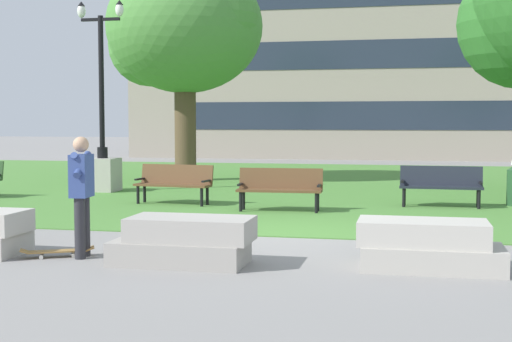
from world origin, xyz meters
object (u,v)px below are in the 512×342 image
(concrete_block_right, at_px, (428,246))
(park_bench_near_right, at_px, (280,186))
(park_bench_near_left, at_px, (441,183))
(park_bench_far_right, at_px, (174,181))
(skateboard, at_px, (58,251))
(person_skateboarder, at_px, (82,189))
(concrete_block_left, at_px, (185,242))
(lamp_post_left, at_px, (102,153))

(concrete_block_right, height_order, park_bench_near_right, park_bench_near_right)
(park_bench_near_left, distance_m, park_bench_far_right, 6.04)
(skateboard, xyz_separation_m, park_bench_near_right, (2.18, 5.68, 0.45))
(person_skateboarder, distance_m, park_bench_near_right, 5.93)
(skateboard, bearing_deg, park_bench_near_left, 52.15)
(concrete_block_left, relative_size, skateboard, 1.89)
(person_skateboarder, relative_size, lamp_post_left, 0.33)
(concrete_block_right, relative_size, person_skateboarder, 1.09)
(person_skateboarder, height_order, skateboard, person_skateboarder)
(concrete_block_right, xyz_separation_m, person_skateboarder, (-4.75, -0.19, 0.67))
(skateboard, height_order, park_bench_far_right, park_bench_far_right)
(concrete_block_right, height_order, lamp_post_left, lamp_post_left)
(lamp_post_left, bearing_deg, park_bench_near_right, -30.17)
(concrete_block_left, distance_m, park_bench_near_right, 5.78)
(person_skateboarder, bearing_deg, park_bench_near_left, 53.78)
(skateboard, distance_m, park_bench_near_left, 9.08)
(park_bench_near_right, bearing_deg, park_bench_near_left, 23.60)
(park_bench_near_right, bearing_deg, concrete_block_right, -61.69)
(skateboard, relative_size, park_bench_far_right, 0.54)
(park_bench_near_right, bearing_deg, park_bench_far_right, 164.20)
(concrete_block_left, xyz_separation_m, park_bench_far_right, (-2.35, 6.51, 0.23))
(concrete_block_left, relative_size, concrete_block_right, 1.02)
(concrete_block_right, bearing_deg, skateboard, -177.32)
(person_skateboarder, bearing_deg, park_bench_near_right, 72.07)
(park_bench_near_left, bearing_deg, skateboard, -127.85)
(concrete_block_right, distance_m, park_bench_near_right, 6.18)
(concrete_block_left, bearing_deg, person_skateboarder, 174.64)
(person_skateboarder, xyz_separation_m, park_bench_far_right, (-0.79, 6.36, -0.44))
(park_bench_near_right, xyz_separation_m, park_bench_far_right, (-2.61, 0.74, 0.00))
(concrete_block_left, relative_size, park_bench_near_right, 1.04)
(skateboard, height_order, lamp_post_left, lamp_post_left)
(concrete_block_right, distance_m, person_skateboarder, 4.80)
(concrete_block_left, distance_m, concrete_block_right, 3.21)
(concrete_block_left, height_order, skateboard, concrete_block_left)
(concrete_block_left, bearing_deg, park_bench_near_right, 87.39)
(park_bench_near_left, height_order, lamp_post_left, lamp_post_left)
(concrete_block_right, height_order, park_bench_near_left, park_bench_near_left)
(lamp_post_left, bearing_deg, concrete_block_left, -59.78)
(person_skateboarder, bearing_deg, concrete_block_right, 2.23)
(concrete_block_left, height_order, park_bench_near_right, park_bench_near_right)
(skateboard, distance_m, park_bench_near_right, 6.10)
(person_skateboarder, height_order, lamp_post_left, lamp_post_left)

